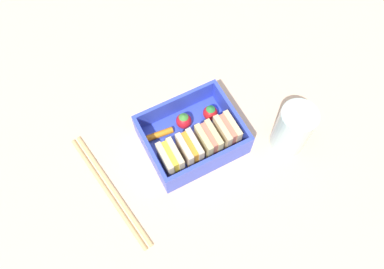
% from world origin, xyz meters
% --- Properties ---
extents(ground_plane, '(1.20, 1.20, 0.02)m').
position_xyz_m(ground_plane, '(0.00, 0.00, -0.01)').
color(ground_plane, beige).
extents(bento_tray, '(0.15, 0.12, 0.01)m').
position_xyz_m(bento_tray, '(0.00, 0.00, 0.01)').
color(bento_tray, blue).
rests_on(bento_tray, ground_plane).
extents(bento_rim, '(0.15, 0.12, 0.04)m').
position_xyz_m(bento_rim, '(0.00, 0.00, 0.03)').
color(bento_rim, blue).
rests_on(bento_rim, bento_tray).
extents(sandwich_left, '(0.03, 0.05, 0.04)m').
position_xyz_m(sandwich_left, '(-0.05, 0.02, 0.03)').
color(sandwich_left, '#DBBC8B').
rests_on(sandwich_left, bento_tray).
extents(sandwich_center_left, '(0.03, 0.05, 0.04)m').
position_xyz_m(sandwich_center_left, '(-0.02, 0.02, 0.03)').
color(sandwich_center_left, '#D1BF82').
rests_on(sandwich_center_left, bento_tray).
extents(sandwich_center, '(0.03, 0.05, 0.04)m').
position_xyz_m(sandwich_center, '(0.02, 0.02, 0.03)').
color(sandwich_center, beige).
rests_on(sandwich_center, bento_tray).
extents(sandwich_center_right, '(0.03, 0.05, 0.04)m').
position_xyz_m(sandwich_center_right, '(0.05, 0.02, 0.03)').
color(sandwich_center_right, beige).
rests_on(sandwich_center_right, bento_tray).
extents(strawberry_left, '(0.02, 0.02, 0.03)m').
position_xyz_m(strawberry_left, '(-0.05, -0.02, 0.03)').
color(strawberry_left, red).
rests_on(strawberry_left, bento_tray).
extents(strawberry_far_left, '(0.03, 0.03, 0.03)m').
position_xyz_m(strawberry_far_left, '(-0.00, -0.03, 0.03)').
color(strawberry_far_left, red).
rests_on(strawberry_far_left, bento_tray).
extents(carrot_stick_far_left, '(0.05, 0.02, 0.01)m').
position_xyz_m(carrot_stick_far_left, '(0.05, -0.03, 0.02)').
color(carrot_stick_far_left, orange).
rests_on(carrot_stick_far_left, bento_tray).
extents(chopstick_pair, '(0.05, 0.22, 0.01)m').
position_xyz_m(chopstick_pair, '(0.15, 0.01, 0.00)').
color(chopstick_pair, tan).
rests_on(chopstick_pair, ground_plane).
extents(drinking_glass, '(0.06, 0.06, 0.09)m').
position_xyz_m(drinking_glass, '(-0.14, 0.07, 0.05)').
color(drinking_glass, silver).
rests_on(drinking_glass, ground_plane).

